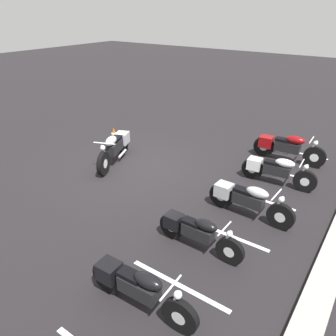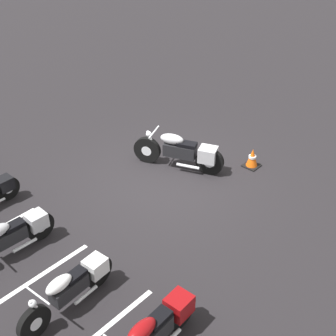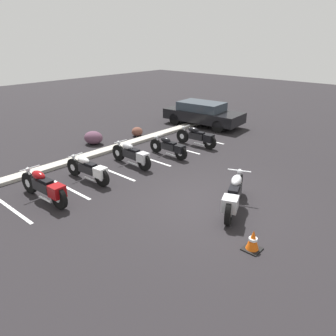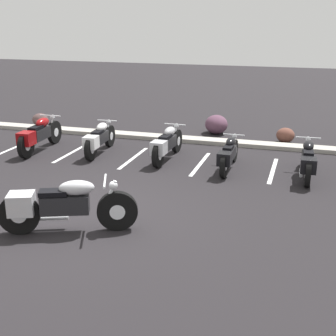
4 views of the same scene
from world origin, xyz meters
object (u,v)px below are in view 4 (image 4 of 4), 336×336
Objects in this scene: motorcycle_silver_featured at (61,205)px; landscape_rock_0 at (40,120)px; parked_bike_1 at (99,139)px; landscape_rock_1 at (216,124)px; parked_bike_4 at (308,160)px; parked_bike_2 at (167,144)px; landscape_rock_2 at (285,135)px; parked_bike_3 at (229,154)px; parked_bike_0 at (38,135)px.

motorcycle_silver_featured reaches higher than landscape_rock_0.
landscape_rock_1 is (2.63, 3.36, -0.14)m from parked_bike_1.
parked_bike_4 is (4.08, 4.33, -0.07)m from motorcycle_silver_featured.
motorcycle_silver_featured is 4.98m from parked_bike_1.
parked_bike_2 is 4.08m from landscape_rock_2.
parked_bike_2 is 2.43× the size of landscape_rock_1.
parked_bike_1 is 4.43m from landscape_rock_0.
parked_bike_3 is 3.62× the size of landscape_rock_2.
motorcycle_silver_featured reaches higher than landscape_rock_1.
parked_bike_4 is (5.57, -0.41, 0.00)m from parked_bike_1.
landscape_rock_1 is (6.16, 0.68, 0.08)m from landscape_rock_0.
landscape_rock_0 is at bearing 101.92° from motorcycle_silver_featured.
motorcycle_silver_featured reaches higher than parked_bike_2.
parked_bike_3 is at bearing 41.03° from motorcycle_silver_featured.
parked_bike_0 is 1.77m from parked_bike_1.
motorcycle_silver_featured is 4.88m from parked_bike_3.
parked_bike_0 is 5.45m from parked_bike_3.
motorcycle_silver_featured is 1.07× the size of parked_bike_2.
parked_bike_0 is (-3.24, 4.50, -0.03)m from motorcycle_silver_featured.
motorcycle_silver_featured is 8.30m from landscape_rock_2.
parked_bike_4 is (7.32, -0.16, -0.04)m from parked_bike_0.
landscape_rock_2 is (4.88, 2.83, -0.22)m from parked_bike_1.
landscape_rock_0 is at bearing 28.80° from parked_bike_0.
parked_bike_4 is (1.88, -0.02, 0.03)m from parked_bike_3.
parked_bike_2 is at bearing 62.10° from motorcycle_silver_featured.
parked_bike_2 is 3.45m from landscape_rock_1.
parked_bike_3 is 3.64× the size of landscape_rock_0.
parked_bike_0 reaches higher than parked_bike_3.
parked_bike_0 is 4.23× the size of landscape_rock_0.
parked_bike_2 is (1.97, -0.02, 0.01)m from parked_bike_1.
landscape_rock_2 is at bearing -63.68° from parked_bike_1.
parked_bike_1 is at bearing -149.92° from landscape_rock_2.
parked_bike_4 is 3.89× the size of landscape_rock_0.
parked_bike_4 reaches higher than parked_bike_1.
motorcycle_silver_featured is 5.95m from parked_bike_4.
parked_bike_4 is at bearing -18.78° from landscape_rock_0.
parked_bike_1 is 1.00× the size of parked_bike_4.
parked_bike_0 is at bearing 103.67° from motorcycle_silver_featured.
motorcycle_silver_featured is at bearing 153.67° from parked_bike_3.
motorcycle_silver_featured is 1.16× the size of parked_bike_3.
parked_bike_1 is at bearing 84.43° from parked_bike_3.
landscape_rock_2 is at bearing 43.78° from motorcycle_silver_featured.
landscape_rock_1 reaches higher than landscape_rock_0.
landscape_rock_2 is at bearing -67.49° from parked_bike_0.
parked_bike_0 is at bearing 89.03° from parked_bike_3.
parked_bike_3 is 7.85m from landscape_rock_0.
parked_bike_2 reaches higher than landscape_rock_1.
landscape_rock_1 is at bearing 6.32° from landscape_rock_0.
landscape_rock_0 is (-7.22, 3.07, -0.20)m from parked_bike_3.
parked_bike_1 is (-1.49, 4.75, -0.07)m from motorcycle_silver_featured.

